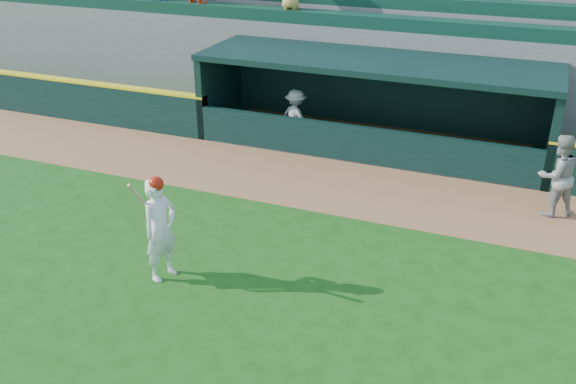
% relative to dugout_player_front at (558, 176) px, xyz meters
% --- Properties ---
extents(ground, '(120.00, 120.00, 0.00)m').
position_rel_dugout_player_front_xyz_m(ground, '(-4.76, -5.26, -0.93)').
color(ground, '#164812').
rests_on(ground, ground).
extents(warning_track, '(40.00, 3.00, 0.01)m').
position_rel_dugout_player_front_xyz_m(warning_track, '(-4.76, -0.36, -0.92)').
color(warning_track, '#8F5E39').
rests_on(warning_track, ground).
extents(dugout_player_front, '(1.14, 1.08, 1.85)m').
position_rel_dugout_player_front_xyz_m(dugout_player_front, '(0.00, 0.00, 0.00)').
color(dugout_player_front, gray).
rests_on(dugout_player_front, ground).
extents(dugout_player_inside, '(1.17, 0.95, 1.58)m').
position_rel_dugout_player_front_xyz_m(dugout_player_inside, '(-6.74, 1.83, -0.14)').
color(dugout_player_inside, '#ACACA6').
rests_on(dugout_player_inside, ground).
extents(dugout, '(9.40, 2.80, 2.46)m').
position_rel_dugout_player_front_xyz_m(dugout, '(-4.76, 2.75, 0.43)').
color(dugout, slate).
rests_on(dugout, ground).
extents(stands, '(34.50, 6.31, 7.52)m').
position_rel_dugout_player_front_xyz_m(stands, '(-4.77, 7.31, 1.47)').
color(stands, slate).
rests_on(stands, ground).
extents(batter_at_plate, '(0.65, 0.88, 2.03)m').
position_rel_dugout_player_front_xyz_m(batter_at_plate, '(-6.56, -5.33, 0.08)').
color(batter_at_plate, white).
rests_on(batter_at_plate, ground).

